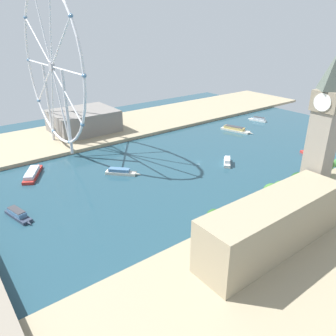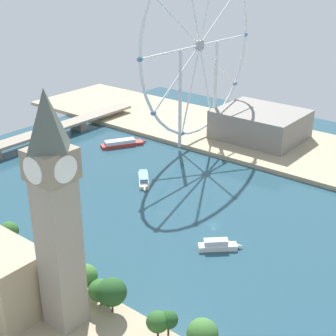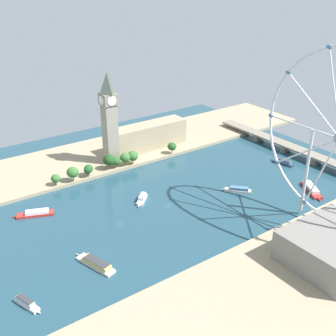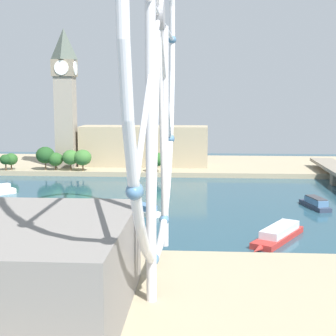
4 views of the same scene
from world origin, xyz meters
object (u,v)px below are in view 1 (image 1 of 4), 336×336
object	(u,v)px
clock_tower	(323,133)
tour_boat_5	(317,150)
tour_boat_1	(121,172)
tour_boat_3	(33,173)
tour_boat_4	(258,119)
tour_boat_0	(227,161)
ferris_wheel	(52,67)
tour_boat_2	(235,129)
riverside_hall	(84,121)
tour_boat_6	(18,214)
parliament_block	(273,224)

from	to	relation	value
clock_tower	tour_boat_5	distance (m)	120.28
tour_boat_1	tour_boat_3	bearing A→B (deg)	-168.06
tour_boat_3	tour_boat_4	xyz separation A→B (m)	(-6.62, -254.43, 0.01)
tour_boat_0	ferris_wheel	bearing A→B (deg)	86.38
tour_boat_2	tour_boat_5	bearing A→B (deg)	-9.91
tour_boat_0	tour_boat_1	xyz separation A→B (m)	(35.19, 78.71, -0.27)
riverside_hall	tour_boat_5	size ratio (longest dim) A/B	1.87
clock_tower	tour_boat_2	size ratio (longest dim) A/B	2.51
clock_tower	tour_boat_2	bearing A→B (deg)	-32.41
tour_boat_2	tour_boat_5	world-z (taller)	tour_boat_2
ferris_wheel	tour_boat_4	size ratio (longest dim) A/B	6.10
tour_boat_1	tour_boat_6	world-z (taller)	tour_boat_6
riverside_hall	tour_boat_3	xyz separation A→B (m)	(-72.95, 74.88, -11.52)
tour_boat_0	tour_boat_1	bearing A→B (deg)	112.88
tour_boat_4	tour_boat_6	bearing A→B (deg)	80.45
tour_boat_3	tour_boat_6	xyz separation A→B (m)	(-53.39, 24.49, 0.03)
riverside_hall	tour_boat_1	xyz separation A→B (m)	(-110.20, 20.63, -11.66)
parliament_block	riverside_hall	world-z (taller)	parliament_block
tour_boat_0	tour_boat_6	distance (m)	158.60
tour_boat_4	ferris_wheel	bearing A→B (deg)	58.32
ferris_wheel	riverside_hall	xyz separation A→B (m)	(31.43, -35.55, -58.04)
riverside_hall	ferris_wheel	bearing A→B (deg)	131.48
riverside_hall	tour_boat_2	xyz separation A→B (m)	(-89.41, -129.68, -11.48)
clock_tower	tour_boat_1	distance (m)	140.93
riverside_hall	tour_boat_3	size ratio (longest dim) A/B	1.81
parliament_block	ferris_wheel	size ratio (longest dim) A/B	0.64
riverside_hall	parliament_block	bearing A→B (deg)	177.98
ferris_wheel	riverside_hall	size ratio (longest dim) A/B	2.16
clock_tower	parliament_block	distance (m)	61.66
tour_boat_3	tour_boat_6	distance (m)	58.74
riverside_hall	tour_boat_2	bearing A→B (deg)	-124.59
parliament_block	riverside_hall	size ratio (longest dim) A/B	1.38
riverside_hall	tour_boat_3	bearing A→B (deg)	134.25
tour_boat_2	tour_boat_4	size ratio (longest dim) A/B	1.65
tour_boat_0	tour_boat_6	size ratio (longest dim) A/B	0.72
tour_boat_2	tour_boat_3	size ratio (longest dim) A/B	1.06
clock_tower	tour_boat_3	bearing A→B (deg)	37.38
tour_boat_4	tour_boat_5	distance (m)	103.79
parliament_block	tour_boat_6	xyz separation A→B (m)	(109.88, 91.05, -14.35)
ferris_wheel	tour_boat_1	bearing A→B (deg)	-169.27
riverside_hall	clock_tower	bearing A→B (deg)	-169.37
tour_boat_1	tour_boat_5	bearing A→B (deg)	24.29
tour_boat_3	tour_boat_5	bearing A→B (deg)	-85.49
parliament_block	tour_boat_0	world-z (taller)	parliament_block
tour_boat_2	tour_boat_5	size ratio (longest dim) A/B	1.09
parliament_block	ferris_wheel	distance (m)	213.82
ferris_wheel	tour_boat_3	size ratio (longest dim) A/B	3.91
riverside_hall	tour_boat_4	bearing A→B (deg)	-113.90
clock_tower	tour_boat_4	size ratio (longest dim) A/B	4.13
clock_tower	parliament_block	size ratio (longest dim) A/B	1.06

